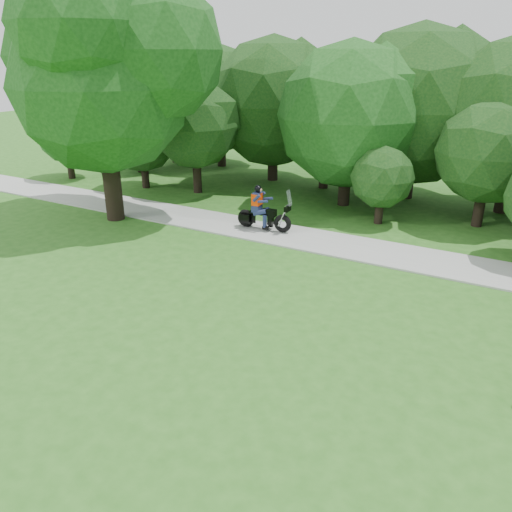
% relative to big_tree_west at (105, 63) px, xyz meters
% --- Properties ---
extents(ground, '(100.00, 100.00, 0.00)m').
position_rel_big_tree_west_xyz_m(ground, '(10.54, -6.85, -5.76)').
color(ground, '#2B621C').
rests_on(ground, ground).
extents(walkway, '(60.00, 2.20, 0.06)m').
position_rel_big_tree_west_xyz_m(walkway, '(10.54, 1.15, -5.73)').
color(walkway, '#9E9E99').
rests_on(walkway, ground).
extents(tree_line, '(39.17, 11.87, 7.64)m').
position_rel_big_tree_west_xyz_m(tree_line, '(11.30, 7.77, -2.16)').
color(tree_line, black).
rests_on(tree_line, ground).
extents(big_tree_west, '(8.64, 6.56, 9.96)m').
position_rel_big_tree_west_xyz_m(big_tree_west, '(0.00, 0.00, 0.00)').
color(big_tree_west, black).
rests_on(big_tree_west, ground).
extents(touring_motorcycle, '(2.15, 0.69, 1.64)m').
position_rel_big_tree_west_xyz_m(touring_motorcycle, '(5.71, 1.23, -5.10)').
color(touring_motorcycle, black).
rests_on(touring_motorcycle, walkway).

